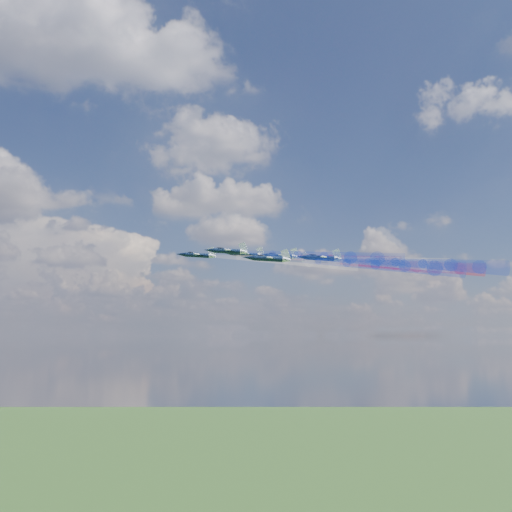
{
  "coord_description": "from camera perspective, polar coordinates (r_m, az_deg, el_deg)",
  "views": [
    {
      "loc": [
        -36.74,
        -151.45,
        124.72
      ],
      "look_at": [
        0.27,
        16.39,
        149.19
      ],
      "focal_mm": 39.53,
      "sensor_mm": 36.0,
      "label": 1
    }
  ],
  "objects": [
    {
      "name": "trail_rear_left",
      "position": [
        160.48,
        16.52,
        -0.74
      ],
      "size": [
        42.48,
        21.06,
        8.32
      ],
      "primitive_type": null,
      "rotation": [
        0.08,
        -0.12,
        1.18
      ],
      "color": "#1833D1"
    },
    {
      "name": "trail_center_third",
      "position": [
        170.41,
        11.72,
        -0.53
      ],
      "size": [
        42.48,
        21.06,
        8.32
      ],
      "primitive_type": null,
      "rotation": [
        0.08,
        -0.12,
        1.18
      ],
      "color": "white"
    },
    {
      "name": "trail_inner_right",
      "position": [
        183.14,
        7.59,
        -0.33
      ],
      "size": [
        42.48,
        21.06,
        8.32
      ],
      "primitive_type": null,
      "rotation": [
        0.08,
        -0.12,
        1.18
      ],
      "color": "red"
    },
    {
      "name": "jet_inner_left",
      "position": [
        163.15,
        -2.89,
        0.5
      ],
      "size": [
        16.37,
        15.14,
        5.76
      ],
      "primitive_type": null,
      "rotation": [
        0.08,
        -0.12,
        1.18
      ],
      "color": "black"
    },
    {
      "name": "trail_rear_right",
      "position": [
        183.37,
        15.41,
        -0.96
      ],
      "size": [
        42.48,
        21.06,
        8.32
      ],
      "primitive_type": null,
      "rotation": [
        0.08,
        -0.12,
        1.18
      ],
      "color": "red"
    },
    {
      "name": "trail_outer_left",
      "position": [
        147.79,
        12.0,
        -0.86
      ],
      "size": [
        42.48,
        21.06,
        8.32
      ],
      "primitive_type": null,
      "rotation": [
        0.08,
        -0.12,
        1.18
      ],
      "color": "#1833D1"
    },
    {
      "name": "jet_outer_right",
      "position": [
        196.17,
        3.58,
        -0.37
      ],
      "size": [
        16.37,
        15.14,
        5.76
      ],
      "primitive_type": null,
      "rotation": [
        0.08,
        -0.12,
        1.18
      ],
      "color": "black"
    },
    {
      "name": "jet_rear_right",
      "position": [
        182.86,
        6.7,
        -0.49
      ],
      "size": [
        16.37,
        15.14,
        5.76
      ],
      "primitive_type": null,
      "rotation": [
        0.08,
        -0.12,
        1.18
      ],
      "color": "black"
    },
    {
      "name": "jet_lead",
      "position": [
        177.81,
        -5.94,
        0.08
      ],
      "size": [
        16.37,
        15.14,
        5.76
      ],
      "primitive_type": null,
      "rotation": [
        0.08,
        -0.12,
        1.18
      ],
      "color": "black"
    },
    {
      "name": "jet_inner_right",
      "position": [
        186.41,
        -0.98,
        0.14
      ],
      "size": [
        16.37,
        15.14,
        5.76
      ],
      "primitive_type": null,
      "rotation": [
        0.08,
        -0.12,
        1.18
      ],
      "color": "black"
    },
    {
      "name": "jet_rear_left",
      "position": [
        159.74,
        6.57,
        -0.2
      ],
      "size": [
        16.37,
        15.14,
        5.76
      ],
      "primitive_type": null,
      "rotation": [
        0.08,
        -0.12,
        1.18
      ],
      "color": "black"
    },
    {
      "name": "jet_center_third",
      "position": [
        171.86,
        2.41,
        -0.02
      ],
      "size": [
        16.37,
        15.14,
        5.76
      ],
      "primitive_type": null,
      "rotation": [
        0.08,
        -0.12,
        1.18
      ],
      "color": "black"
    },
    {
      "name": "trail_inner_left",
      "position": [
        159.23,
        6.9,
        -0.03
      ],
      "size": [
        42.48,
        21.06,
        8.32
      ],
      "primitive_type": null,
      "rotation": [
        0.08,
        -0.12,
        1.18
      ],
      "color": "#1833D1"
    },
    {
      "name": "trail_outer_right",
      "position": [
        195.01,
        11.72,
        -0.82
      ],
      "size": [
        42.48,
        21.06,
        8.32
      ],
      "primitive_type": null,
      "rotation": [
        0.08,
        -0.12,
        1.18
      ],
      "color": "red"
    },
    {
      "name": "trail_lead",
      "position": [
        172.24,
        2.99,
        -0.42
      ],
      "size": [
        42.48,
        21.06,
        8.32
      ],
      "primitive_type": null,
      "rotation": [
        0.08,
        -0.12,
        1.18
      ],
      "color": "white"
    },
    {
      "name": "jet_outer_left",
      "position": [
        149.44,
        1.28,
        -0.28
      ],
      "size": [
        16.37,
        15.14,
        5.76
      ],
      "primitive_type": null,
      "rotation": [
        0.08,
        -0.12,
        1.18
      ],
      "color": "black"
    }
  ]
}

